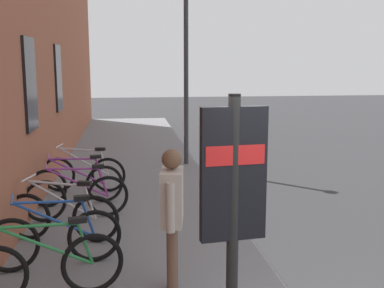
{
  "coord_description": "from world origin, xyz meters",
  "views": [
    {
      "loc": [
        -2.97,
        1.85,
        2.76
      ],
      "look_at": [
        3.64,
        0.93,
        1.61
      ],
      "focal_mm": 44.23,
      "sensor_mm": 36.0,
      "label": 1
    }
  ],
  "objects_px": {
    "bicycle_nearest_sign": "(46,268)",
    "bicycle_far_end": "(54,238)",
    "bicycle_under_window": "(77,184)",
    "bicycle_leaning_wall": "(84,173)",
    "pedestrian_by_facade": "(172,206)",
    "street_lamp": "(186,36)",
    "transit_info_sign": "(233,192)",
    "bicycle_beside_lamp": "(77,197)",
    "bicycle_mid_rack": "(62,216)"
  },
  "relations": [
    {
      "from": "bicycle_beside_lamp",
      "to": "bicycle_leaning_wall",
      "type": "height_order",
      "value": "same"
    },
    {
      "from": "bicycle_mid_rack",
      "to": "bicycle_beside_lamp",
      "type": "xyz_separation_m",
      "value": [
        1.01,
        -0.13,
        0.0
      ]
    },
    {
      "from": "bicycle_beside_lamp",
      "to": "street_lamp",
      "type": "relative_size",
      "value": 0.31
    },
    {
      "from": "bicycle_nearest_sign",
      "to": "bicycle_under_window",
      "type": "relative_size",
      "value": 0.99
    },
    {
      "from": "bicycle_leaning_wall",
      "to": "street_lamp",
      "type": "height_order",
      "value": "street_lamp"
    },
    {
      "from": "bicycle_under_window",
      "to": "pedestrian_by_facade",
      "type": "relative_size",
      "value": 1.04
    },
    {
      "from": "bicycle_far_end",
      "to": "transit_info_sign",
      "type": "xyz_separation_m",
      "value": [
        -2.4,
        -1.81,
        1.21
      ]
    },
    {
      "from": "bicycle_nearest_sign",
      "to": "transit_info_sign",
      "type": "distance_m",
      "value": 2.62
    },
    {
      "from": "bicycle_mid_rack",
      "to": "bicycle_beside_lamp",
      "type": "bearing_deg",
      "value": -7.2
    },
    {
      "from": "transit_info_sign",
      "to": "street_lamp",
      "type": "distance_m",
      "value": 8.77
    },
    {
      "from": "transit_info_sign",
      "to": "pedestrian_by_facade",
      "type": "bearing_deg",
      "value": 13.35
    },
    {
      "from": "bicycle_leaning_wall",
      "to": "transit_info_sign",
      "type": "xyz_separation_m",
      "value": [
        -6.12,
        -1.76,
        1.21
      ]
    },
    {
      "from": "bicycle_far_end",
      "to": "pedestrian_by_facade",
      "type": "bearing_deg",
      "value": -121.52
    },
    {
      "from": "bicycle_far_end",
      "to": "bicycle_leaning_wall",
      "type": "xyz_separation_m",
      "value": [
        3.72,
        -0.06,
        0.0
      ]
    },
    {
      "from": "bicycle_beside_lamp",
      "to": "bicycle_under_window",
      "type": "bearing_deg",
      "value": 6.22
    },
    {
      "from": "pedestrian_by_facade",
      "to": "street_lamp",
      "type": "height_order",
      "value": "street_lamp"
    },
    {
      "from": "bicycle_far_end",
      "to": "bicycle_mid_rack",
      "type": "relative_size",
      "value": 1.01
    },
    {
      "from": "bicycle_mid_rack",
      "to": "pedestrian_by_facade",
      "type": "height_order",
      "value": "pedestrian_by_facade"
    },
    {
      "from": "bicycle_mid_rack",
      "to": "transit_info_sign",
      "type": "bearing_deg",
      "value": -151.12
    },
    {
      "from": "bicycle_far_end",
      "to": "transit_info_sign",
      "type": "relative_size",
      "value": 0.73
    },
    {
      "from": "bicycle_beside_lamp",
      "to": "street_lamp",
      "type": "height_order",
      "value": "street_lamp"
    },
    {
      "from": "bicycle_far_end",
      "to": "bicycle_nearest_sign",
      "type": "bearing_deg",
      "value": -177.72
    },
    {
      "from": "bicycle_nearest_sign",
      "to": "street_lamp",
      "type": "distance_m",
      "value": 8.05
    },
    {
      "from": "bicycle_far_end",
      "to": "bicycle_under_window",
      "type": "relative_size",
      "value": 1.0
    },
    {
      "from": "bicycle_beside_lamp",
      "to": "pedestrian_by_facade",
      "type": "distance_m",
      "value": 3.2
    },
    {
      "from": "bicycle_mid_rack",
      "to": "bicycle_leaning_wall",
      "type": "xyz_separation_m",
      "value": [
        2.79,
        -0.08,
        0.0
      ]
    },
    {
      "from": "bicycle_nearest_sign",
      "to": "bicycle_mid_rack",
      "type": "height_order",
      "value": "same"
    },
    {
      "from": "bicycle_nearest_sign",
      "to": "bicycle_leaning_wall",
      "type": "bearing_deg",
      "value": -0.25
    },
    {
      "from": "bicycle_far_end",
      "to": "pedestrian_by_facade",
      "type": "xyz_separation_m",
      "value": [
        -0.89,
        -1.45,
        0.64
      ]
    },
    {
      "from": "pedestrian_by_facade",
      "to": "bicycle_beside_lamp",
      "type": "bearing_deg",
      "value": 25.51
    },
    {
      "from": "bicycle_far_end",
      "to": "bicycle_beside_lamp",
      "type": "relative_size",
      "value": 1.0
    },
    {
      "from": "bicycle_nearest_sign",
      "to": "bicycle_leaning_wall",
      "type": "distance_m",
      "value": 4.63
    },
    {
      "from": "bicycle_far_end",
      "to": "bicycle_leaning_wall",
      "type": "height_order",
      "value": "same"
    },
    {
      "from": "pedestrian_by_facade",
      "to": "bicycle_under_window",
      "type": "bearing_deg",
      "value": 21.37
    },
    {
      "from": "bicycle_mid_rack",
      "to": "bicycle_beside_lamp",
      "type": "height_order",
      "value": "same"
    },
    {
      "from": "bicycle_nearest_sign",
      "to": "transit_info_sign",
      "type": "bearing_deg",
      "value": -130.09
    },
    {
      "from": "bicycle_under_window",
      "to": "bicycle_leaning_wall",
      "type": "relative_size",
      "value": 1.0
    },
    {
      "from": "bicycle_mid_rack",
      "to": "transit_info_sign",
      "type": "xyz_separation_m",
      "value": [
        -3.33,
        -1.84,
        1.21
      ]
    },
    {
      "from": "bicycle_nearest_sign",
      "to": "bicycle_far_end",
      "type": "height_order",
      "value": "same"
    },
    {
      "from": "bicycle_mid_rack",
      "to": "bicycle_leaning_wall",
      "type": "height_order",
      "value": "same"
    },
    {
      "from": "bicycle_far_end",
      "to": "street_lamp",
      "type": "distance_m",
      "value": 7.28
    },
    {
      "from": "bicycle_nearest_sign",
      "to": "transit_info_sign",
      "type": "relative_size",
      "value": 0.73
    },
    {
      "from": "bicycle_nearest_sign",
      "to": "bicycle_under_window",
      "type": "distance_m",
      "value": 3.7
    },
    {
      "from": "bicycle_leaning_wall",
      "to": "street_lamp",
      "type": "xyz_separation_m",
      "value": [
        2.45,
        -2.46,
        2.94
      ]
    },
    {
      "from": "bicycle_leaning_wall",
      "to": "bicycle_far_end",
      "type": "bearing_deg",
      "value": 179.13
    },
    {
      "from": "street_lamp",
      "to": "pedestrian_by_facade",
      "type": "bearing_deg",
      "value": 171.46
    },
    {
      "from": "bicycle_mid_rack",
      "to": "bicycle_leaning_wall",
      "type": "relative_size",
      "value": 0.99
    },
    {
      "from": "bicycle_far_end",
      "to": "transit_info_sign",
      "type": "distance_m",
      "value": 3.24
    },
    {
      "from": "bicycle_mid_rack",
      "to": "bicycle_beside_lamp",
      "type": "distance_m",
      "value": 1.02
    },
    {
      "from": "bicycle_nearest_sign",
      "to": "bicycle_beside_lamp",
      "type": "relative_size",
      "value": 0.99
    }
  ]
}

